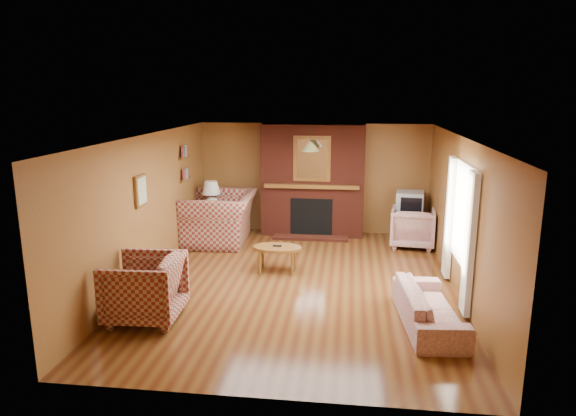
# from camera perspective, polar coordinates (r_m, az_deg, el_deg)

# --- Properties ---
(floor) EXTENTS (6.50, 6.50, 0.00)m
(floor) POSITION_cam_1_polar(r_m,az_deg,el_deg) (8.51, 1.12, -8.38)
(floor) COLOR #4C2510
(floor) RESTS_ON ground
(ceiling) EXTENTS (6.50, 6.50, 0.00)m
(ceiling) POSITION_cam_1_polar(r_m,az_deg,el_deg) (7.95, 1.19, 7.95)
(ceiling) COLOR silver
(ceiling) RESTS_ON wall_back
(wall_back) EXTENTS (6.50, 0.00, 6.50)m
(wall_back) POSITION_cam_1_polar(r_m,az_deg,el_deg) (11.32, 2.85, 3.31)
(wall_back) COLOR brown
(wall_back) RESTS_ON floor
(wall_front) EXTENTS (6.50, 0.00, 6.50)m
(wall_front) POSITION_cam_1_polar(r_m,az_deg,el_deg) (5.07, -2.67, -8.98)
(wall_front) COLOR brown
(wall_front) RESTS_ON floor
(wall_left) EXTENTS (0.00, 6.50, 6.50)m
(wall_left) POSITION_cam_1_polar(r_m,az_deg,el_deg) (8.75, -15.35, -0.01)
(wall_left) COLOR brown
(wall_left) RESTS_ON floor
(wall_right) EXTENTS (0.00, 6.50, 6.50)m
(wall_right) POSITION_cam_1_polar(r_m,az_deg,el_deg) (8.28, 18.63, -0.95)
(wall_right) COLOR brown
(wall_right) RESTS_ON floor
(fireplace) EXTENTS (2.20, 0.82, 2.40)m
(fireplace) POSITION_cam_1_polar(r_m,az_deg,el_deg) (11.06, 2.74, 2.98)
(fireplace) COLOR #511B11
(fireplace) RESTS_ON floor
(window_right) EXTENTS (0.10, 1.85, 2.00)m
(window_right) POSITION_cam_1_polar(r_m,az_deg,el_deg) (8.10, 18.53, -1.79)
(window_right) COLOR beige
(window_right) RESTS_ON wall_right
(bookshelf) EXTENTS (0.09, 0.55, 0.71)m
(bookshelf) POSITION_cam_1_polar(r_m,az_deg,el_deg) (10.41, -11.28, 4.82)
(bookshelf) COLOR brown
(bookshelf) RESTS_ON wall_left
(botanical_print) EXTENTS (0.05, 0.40, 0.50)m
(botanical_print) POSITION_cam_1_polar(r_m,az_deg,el_deg) (8.40, -16.04, 1.86)
(botanical_print) COLOR brown
(botanical_print) RESTS_ON wall_left
(pendant_light) EXTENTS (0.36, 0.36, 0.48)m
(pendant_light) POSITION_cam_1_polar(r_m,az_deg,el_deg) (10.27, 2.50, 6.83)
(pendant_light) COLOR black
(pendant_light) RESTS_ON ceiling
(plaid_loveseat) EXTENTS (1.46, 1.65, 1.03)m
(plaid_loveseat) POSITION_cam_1_polar(r_m,az_deg,el_deg) (10.72, -7.54, -1.09)
(plaid_loveseat) COLOR maroon
(plaid_loveseat) RESTS_ON floor
(plaid_armchair) EXTENTS (1.03, 1.00, 0.90)m
(plaid_armchair) POSITION_cam_1_polar(r_m,az_deg,el_deg) (7.36, -15.67, -8.58)
(plaid_armchair) COLOR maroon
(plaid_armchair) RESTS_ON floor
(floral_sofa) EXTENTS (0.84, 1.82, 0.51)m
(floral_sofa) POSITION_cam_1_polar(r_m,az_deg,el_deg) (7.25, 15.38, -10.56)
(floral_sofa) COLOR beige
(floral_sofa) RESTS_ON floor
(floral_armchair) EXTENTS (0.95, 0.97, 0.79)m
(floral_armchair) POSITION_cam_1_polar(r_m,az_deg,el_deg) (10.65, 13.68, -2.10)
(floral_armchair) COLOR beige
(floral_armchair) RESTS_ON floor
(coffee_table) EXTENTS (0.85, 0.52, 0.48)m
(coffee_table) POSITION_cam_1_polar(r_m,az_deg,el_deg) (8.92, -1.21, -4.66)
(coffee_table) COLOR brown
(coffee_table) RESTS_ON floor
(side_table) EXTENTS (0.46, 0.46, 0.59)m
(side_table) POSITION_cam_1_polar(r_m,az_deg,el_deg) (11.09, -8.41, -1.82)
(side_table) COLOR brown
(side_table) RESTS_ON floor
(table_lamp) EXTENTS (0.39, 0.39, 0.65)m
(table_lamp) POSITION_cam_1_polar(r_m,az_deg,el_deg) (10.95, -8.52, 1.49)
(table_lamp) COLOR white
(table_lamp) RESTS_ON side_table
(tv_stand) EXTENTS (0.52, 0.48, 0.53)m
(tv_stand) POSITION_cam_1_polar(r_m,az_deg,el_deg) (11.12, 13.22, -2.13)
(tv_stand) COLOR black
(tv_stand) RESTS_ON floor
(crt_tv) EXTENTS (0.61, 0.60, 0.51)m
(crt_tv) POSITION_cam_1_polar(r_m,az_deg,el_deg) (10.99, 13.36, 0.48)
(crt_tv) COLOR #ABAEB3
(crt_tv) RESTS_ON tv_stand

